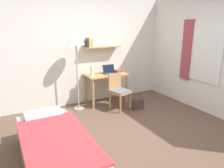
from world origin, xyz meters
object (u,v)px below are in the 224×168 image
at_px(desk_chair, 119,90).
at_px(handbag, 138,104).
at_px(desk, 106,79).
at_px(book_stack, 118,71).
at_px(standing_lamp, 76,44).
at_px(laptop, 109,71).
at_px(water_bottle, 92,71).
at_px(bed, 56,150).

bearing_deg(desk_chair, handbag, -30.59).
distance_m(desk, book_stack, 0.38).
bearing_deg(standing_lamp, laptop, 5.46).
bearing_deg(laptop, water_bottle, -172.03).
height_order(bed, desk, desk).
xyz_separation_m(bed, desk, (1.77, 1.93, 0.37)).
height_order(bed, desk_chair, desk_chair).
distance_m(desk_chair, standing_lamp, 1.42).
relative_size(bed, water_bottle, 8.31).
bearing_deg(handbag, book_stack, 99.88).
height_order(laptop, book_stack, laptop).
xyz_separation_m(desk, water_bottle, (-0.41, -0.07, 0.26)).
distance_m(desk_chair, water_bottle, 0.77).
distance_m(bed, water_bottle, 2.39).
height_order(desk_chair, water_bottle, water_bottle).
relative_size(book_stack, handbag, 0.57).
xyz_separation_m(standing_lamp, handbag, (1.24, -0.67, -1.40)).
distance_m(water_bottle, book_stack, 0.75).
height_order(desk_chair, laptop, laptop).
distance_m(desk, desk_chair, 0.55).
bearing_deg(standing_lamp, book_stack, 2.83).
xyz_separation_m(bed, book_stack, (2.11, 1.90, 0.55)).
distance_m(standing_lamp, handbag, 1.98).
xyz_separation_m(water_bottle, book_stack, (0.75, 0.04, -0.08)).
relative_size(bed, laptop, 6.06).
relative_size(laptop, book_stack, 1.51).
distance_m(standing_lamp, water_bottle, 0.75).
bearing_deg(water_bottle, bed, -126.17).
relative_size(standing_lamp, book_stack, 8.00).
relative_size(water_bottle, book_stack, 1.10).
bearing_deg(handbag, desk, 121.64).
xyz_separation_m(standing_lamp, book_stack, (1.11, 0.06, -0.74)).
xyz_separation_m(desk_chair, book_stack, (0.27, 0.49, 0.32)).
bearing_deg(desk_chair, water_bottle, 136.79).
relative_size(desk_chair, standing_lamp, 0.48).
distance_m(bed, book_stack, 2.89).
bearing_deg(handbag, desk_chair, 149.41).
bearing_deg(water_bottle, book_stack, 3.26).
bearing_deg(desk, handbag, -58.36).
distance_m(desk, laptop, 0.22).
bearing_deg(desk_chair, book_stack, 61.27).
distance_m(laptop, water_bottle, 0.51).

